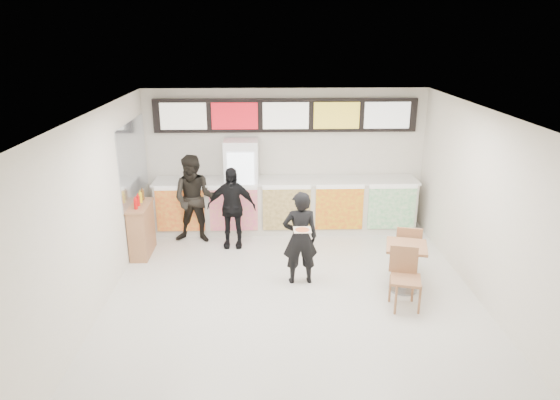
{
  "coord_description": "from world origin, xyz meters",
  "views": [
    {
      "loc": [
        -0.42,
        -7.0,
        4.13
      ],
      "look_at": [
        -0.18,
        1.2,
        1.34
      ],
      "focal_mm": 32.0,
      "sensor_mm": 36.0,
      "label": 1
    }
  ],
  "objects_px": {
    "customer_main": "(300,238)",
    "customer_left": "(194,199)",
    "drinks_fridge": "(242,186)",
    "customer_mid": "(231,207)",
    "service_counter": "(286,205)",
    "condiment_ledge": "(142,229)",
    "cafe_table": "(406,259)"
  },
  "relations": [
    {
      "from": "drinks_fridge",
      "to": "condiment_ledge",
      "type": "bearing_deg",
      "value": -148.33
    },
    {
      "from": "service_counter",
      "to": "drinks_fridge",
      "type": "distance_m",
      "value": 1.03
    },
    {
      "from": "condiment_ledge",
      "to": "customer_main",
      "type": "bearing_deg",
      "value": -22.39
    },
    {
      "from": "customer_mid",
      "to": "drinks_fridge",
      "type": "bearing_deg",
      "value": 80.52
    },
    {
      "from": "service_counter",
      "to": "drinks_fridge",
      "type": "bearing_deg",
      "value": 179.01
    },
    {
      "from": "customer_left",
      "to": "customer_mid",
      "type": "xyz_separation_m",
      "value": [
        0.76,
        -0.27,
        -0.09
      ]
    },
    {
      "from": "customer_mid",
      "to": "condiment_ledge",
      "type": "height_order",
      "value": "customer_mid"
    },
    {
      "from": "customer_mid",
      "to": "cafe_table",
      "type": "height_order",
      "value": "customer_mid"
    },
    {
      "from": "drinks_fridge",
      "to": "cafe_table",
      "type": "height_order",
      "value": "drinks_fridge"
    },
    {
      "from": "customer_mid",
      "to": "cafe_table",
      "type": "xyz_separation_m",
      "value": [
        2.98,
        -1.89,
        -0.26
      ]
    },
    {
      "from": "customer_main",
      "to": "customer_left",
      "type": "distance_m",
      "value": 2.72
    },
    {
      "from": "cafe_table",
      "to": "condiment_ledge",
      "type": "relative_size",
      "value": 1.41
    },
    {
      "from": "customer_main",
      "to": "customer_mid",
      "type": "height_order",
      "value": "same"
    },
    {
      "from": "service_counter",
      "to": "drinks_fridge",
      "type": "height_order",
      "value": "drinks_fridge"
    },
    {
      "from": "customer_main",
      "to": "condiment_ledge",
      "type": "xyz_separation_m",
      "value": [
        -2.96,
        1.22,
        -0.3
      ]
    },
    {
      "from": "customer_left",
      "to": "drinks_fridge",
      "type": "bearing_deg",
      "value": 37.58
    },
    {
      "from": "customer_main",
      "to": "cafe_table",
      "type": "distance_m",
      "value": 1.77
    },
    {
      "from": "customer_main",
      "to": "condiment_ledge",
      "type": "distance_m",
      "value": 3.22
    },
    {
      "from": "customer_left",
      "to": "customer_mid",
      "type": "distance_m",
      "value": 0.81
    },
    {
      "from": "cafe_table",
      "to": "customer_main",
      "type": "bearing_deg",
      "value": -176.7
    },
    {
      "from": "customer_main",
      "to": "condiment_ledge",
      "type": "relative_size",
      "value": 1.36
    },
    {
      "from": "customer_mid",
      "to": "condiment_ledge",
      "type": "xyz_separation_m",
      "value": [
        -1.71,
        -0.34,
        -0.3
      ]
    },
    {
      "from": "customer_left",
      "to": "condiment_ledge",
      "type": "relative_size",
      "value": 1.5
    },
    {
      "from": "customer_mid",
      "to": "customer_main",
      "type": "bearing_deg",
      "value": -48.61
    },
    {
      "from": "service_counter",
      "to": "customer_main",
      "type": "distance_m",
      "value": 2.38
    },
    {
      "from": "customer_left",
      "to": "customer_mid",
      "type": "relative_size",
      "value": 1.11
    },
    {
      "from": "customer_left",
      "to": "condiment_ledge",
      "type": "xyz_separation_m",
      "value": [
        -0.95,
        -0.6,
        -0.39
      ]
    },
    {
      "from": "service_counter",
      "to": "cafe_table",
      "type": "distance_m",
      "value": 3.28
    },
    {
      "from": "customer_left",
      "to": "customer_main",
      "type": "bearing_deg",
      "value": -35.58
    },
    {
      "from": "customer_main",
      "to": "customer_left",
      "type": "relative_size",
      "value": 0.9
    },
    {
      "from": "drinks_fridge",
      "to": "customer_mid",
      "type": "xyz_separation_m",
      "value": [
        -0.18,
        -0.83,
        -0.18
      ]
    },
    {
      "from": "service_counter",
      "to": "condiment_ledge",
      "type": "relative_size",
      "value": 4.61
    }
  ]
}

